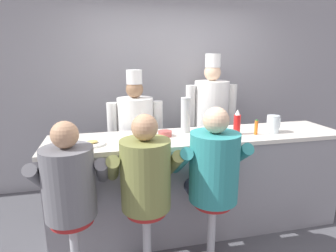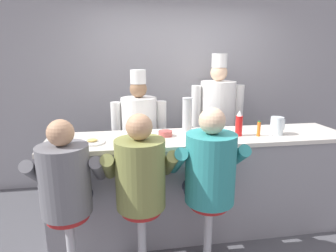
{
  "view_description": "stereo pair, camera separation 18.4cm",
  "coord_description": "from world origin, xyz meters",
  "px_view_note": "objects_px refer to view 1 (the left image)",
  "views": [
    {
      "loc": [
        -0.94,
        -2.27,
        1.8
      ],
      "look_at": [
        -0.34,
        0.3,
        1.15
      ],
      "focal_mm": 30.0,
      "sensor_mm": 36.0,
      "label": 1
    },
    {
      "loc": [
        -0.76,
        -2.3,
        1.8
      ],
      "look_at": [
        -0.34,
        0.3,
        1.15
      ],
      "focal_mm": 30.0,
      "sensor_mm": 36.0,
      "label": 2
    }
  ],
  "objects_px": {
    "water_pitcher_clear": "(273,124)",
    "coffee_mug_white": "(61,144)",
    "diner_seated_grey": "(70,187)",
    "diner_seated_teal": "(212,170)",
    "cook_in_whites_far": "(211,116)",
    "ketchup_bottle_red": "(237,123)",
    "mustard_bottle_yellow": "(213,128)",
    "diner_seated_olive": "(145,178)",
    "hot_sauce_bottle_orange": "(256,127)",
    "breakfast_plate": "(93,144)",
    "cook_in_whites_near": "(136,134)",
    "cup_stack_steel": "(186,115)",
    "cereal_bowl": "(165,134)"
  },
  "relations": [
    {
      "from": "diner_seated_grey",
      "to": "cook_in_whites_near",
      "type": "relative_size",
      "value": 0.82
    },
    {
      "from": "diner_seated_grey",
      "to": "cook_in_whites_far",
      "type": "height_order",
      "value": "cook_in_whites_far"
    },
    {
      "from": "coffee_mug_white",
      "to": "cook_in_whites_far",
      "type": "xyz_separation_m",
      "value": [
        1.8,
        1.08,
        -0.06
      ]
    },
    {
      "from": "ketchup_bottle_red",
      "to": "water_pitcher_clear",
      "type": "xyz_separation_m",
      "value": [
        0.4,
        -0.02,
        -0.03
      ]
    },
    {
      "from": "water_pitcher_clear",
      "to": "cook_in_whites_far",
      "type": "xyz_separation_m",
      "value": [
        -0.29,
        1.01,
        -0.11
      ]
    },
    {
      "from": "mustard_bottle_yellow",
      "to": "diner_seated_grey",
      "type": "distance_m",
      "value": 1.4
    },
    {
      "from": "mustard_bottle_yellow",
      "to": "breakfast_plate",
      "type": "xyz_separation_m",
      "value": [
        -1.14,
        0.01,
        -0.08
      ]
    },
    {
      "from": "mustard_bottle_yellow",
      "to": "hot_sauce_bottle_orange",
      "type": "distance_m",
      "value": 0.47
    },
    {
      "from": "ketchup_bottle_red",
      "to": "mustard_bottle_yellow",
      "type": "height_order",
      "value": "ketchup_bottle_red"
    },
    {
      "from": "hot_sauce_bottle_orange",
      "to": "water_pitcher_clear",
      "type": "height_order",
      "value": "water_pitcher_clear"
    },
    {
      "from": "ketchup_bottle_red",
      "to": "water_pitcher_clear",
      "type": "bearing_deg",
      "value": -2.32
    },
    {
      "from": "diner_seated_olive",
      "to": "cook_in_whites_near",
      "type": "relative_size",
      "value": 0.84
    },
    {
      "from": "coffee_mug_white",
      "to": "diner_seated_teal",
      "type": "height_order",
      "value": "diner_seated_teal"
    },
    {
      "from": "diner_seated_grey",
      "to": "diner_seated_teal",
      "type": "bearing_deg",
      "value": 0.15
    },
    {
      "from": "breakfast_plate",
      "to": "cereal_bowl",
      "type": "xyz_separation_m",
      "value": [
        0.7,
        0.14,
        0.01
      ]
    },
    {
      "from": "mustard_bottle_yellow",
      "to": "diner_seated_grey",
      "type": "height_order",
      "value": "diner_seated_grey"
    },
    {
      "from": "ketchup_bottle_red",
      "to": "diner_seated_grey",
      "type": "xyz_separation_m",
      "value": [
        -1.59,
        -0.49,
        -0.3
      ]
    },
    {
      "from": "diner_seated_grey",
      "to": "diner_seated_teal",
      "type": "distance_m",
      "value": 1.14
    },
    {
      "from": "water_pitcher_clear",
      "to": "cook_in_whites_far",
      "type": "relative_size",
      "value": 0.1
    },
    {
      "from": "cook_in_whites_far",
      "to": "diner_seated_grey",
      "type": "bearing_deg",
      "value": -139.0
    },
    {
      "from": "coffee_mug_white",
      "to": "diner_seated_teal",
      "type": "relative_size",
      "value": 0.08
    },
    {
      "from": "cup_stack_steel",
      "to": "cook_in_whites_near",
      "type": "bearing_deg",
      "value": 135.04
    },
    {
      "from": "hot_sauce_bottle_orange",
      "to": "diner_seated_teal",
      "type": "height_order",
      "value": "diner_seated_teal"
    },
    {
      "from": "water_pitcher_clear",
      "to": "coffee_mug_white",
      "type": "height_order",
      "value": "water_pitcher_clear"
    },
    {
      "from": "mustard_bottle_yellow",
      "to": "breakfast_plate",
      "type": "relative_size",
      "value": 0.9
    },
    {
      "from": "breakfast_plate",
      "to": "cook_in_whites_far",
      "type": "bearing_deg",
      "value": 33.84
    },
    {
      "from": "mustard_bottle_yellow",
      "to": "water_pitcher_clear",
      "type": "bearing_deg",
      "value": 3.16
    },
    {
      "from": "mustard_bottle_yellow",
      "to": "hot_sauce_bottle_orange",
      "type": "relative_size",
      "value": 1.31
    },
    {
      "from": "water_pitcher_clear",
      "to": "cup_stack_steel",
      "type": "bearing_deg",
      "value": 166.13
    },
    {
      "from": "cereal_bowl",
      "to": "cook_in_whites_near",
      "type": "height_order",
      "value": "cook_in_whites_near"
    },
    {
      "from": "cup_stack_steel",
      "to": "diner_seated_grey",
      "type": "bearing_deg",
      "value": -147.98
    },
    {
      "from": "mustard_bottle_yellow",
      "to": "diner_seated_grey",
      "type": "bearing_deg",
      "value": -161.64
    },
    {
      "from": "cereal_bowl",
      "to": "cook_in_whites_far",
      "type": "height_order",
      "value": "cook_in_whites_far"
    },
    {
      "from": "coffee_mug_white",
      "to": "diner_seated_grey",
      "type": "height_order",
      "value": "diner_seated_grey"
    },
    {
      "from": "mustard_bottle_yellow",
      "to": "breakfast_plate",
      "type": "height_order",
      "value": "mustard_bottle_yellow"
    },
    {
      "from": "cereal_bowl",
      "to": "diner_seated_grey",
      "type": "relative_size",
      "value": 0.1
    },
    {
      "from": "coffee_mug_white",
      "to": "hot_sauce_bottle_orange",
      "type": "bearing_deg",
      "value": 1.14
    },
    {
      "from": "coffee_mug_white",
      "to": "water_pitcher_clear",
      "type": "bearing_deg",
      "value": 1.88
    },
    {
      "from": "cook_in_whites_near",
      "to": "mustard_bottle_yellow",
      "type": "bearing_deg",
      "value": -47.13
    },
    {
      "from": "breakfast_plate",
      "to": "coffee_mug_white",
      "type": "bearing_deg",
      "value": -170.26
    },
    {
      "from": "ketchup_bottle_red",
      "to": "cook_in_whites_near",
      "type": "relative_size",
      "value": 0.16
    },
    {
      "from": "water_pitcher_clear",
      "to": "coffee_mug_white",
      "type": "distance_m",
      "value": 2.09
    },
    {
      "from": "hot_sauce_bottle_orange",
      "to": "ketchup_bottle_red",
      "type": "bearing_deg",
      "value": 165.91
    },
    {
      "from": "hot_sauce_bottle_orange",
      "to": "cook_in_whites_near",
      "type": "xyz_separation_m",
      "value": [
        -1.15,
        0.72,
        -0.19
      ]
    },
    {
      "from": "mustard_bottle_yellow",
      "to": "cook_in_whites_near",
      "type": "bearing_deg",
      "value": 132.87
    },
    {
      "from": "water_pitcher_clear",
      "to": "diner_seated_teal",
      "type": "distance_m",
      "value": 1.0
    },
    {
      "from": "coffee_mug_white",
      "to": "cook_in_whites_far",
      "type": "bearing_deg",
      "value": 30.86
    },
    {
      "from": "diner_seated_olive",
      "to": "diner_seated_teal",
      "type": "xyz_separation_m",
      "value": [
        0.57,
        0.0,
        0.01
      ]
    },
    {
      "from": "cereal_bowl",
      "to": "cup_stack_steel",
      "type": "height_order",
      "value": "cup_stack_steel"
    },
    {
      "from": "cereal_bowl",
      "to": "cook_in_whites_far",
      "type": "distance_m",
      "value": 1.23
    }
  ]
}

